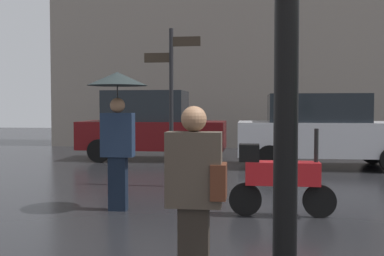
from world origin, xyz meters
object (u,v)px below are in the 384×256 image
Objects in this scene: parked_scooter at (279,177)px; parked_car_left at (322,130)px; pedestrian_with_bag at (196,190)px; street_signpost at (172,91)px; parked_car_right at (151,125)px; pedestrian_with_umbrella at (117,108)px.

parked_car_left reaches higher than parked_scooter.
parked_car_left is (2.23, 8.51, 0.07)m from pedestrian_with_bag.
parked_scooter is 5.75m from parked_car_left.
pedestrian_with_bag is at bearing -119.76° from parked_car_left.
parked_car_left is at bearing 76.42° from parked_scooter.
pedestrian_with_bag is 0.51× the size of street_signpost.
pedestrian_with_bag is 0.36× the size of parked_car_left.
parked_scooter is at bearing 99.88° from parked_car_right.
parked_scooter is 7.49m from parked_car_right.
pedestrian_with_umbrella is 3.45m from pedestrian_with_bag.
street_signpost is (1.36, -4.47, 0.84)m from parked_car_right.
pedestrian_with_umbrella is at bearing -36.80° from pedestrian_with_bag.
pedestrian_with_bag is 5.39m from street_signpost.
parked_car_right is (-4.66, 1.16, 0.05)m from parked_car_left.
street_signpost is (-1.07, 5.19, 0.96)m from pedestrian_with_bag.
street_signpost is at bearing -149.96° from parked_car_left.
pedestrian_with_umbrella is 1.38× the size of parked_scooter.
parked_scooter is (0.83, 2.94, -0.32)m from pedestrian_with_bag.
pedestrian_with_bag is at bearing -78.37° from street_signpost.
street_signpost is (-1.89, 2.25, 1.27)m from parked_scooter.
parked_car_left is (3.74, 5.47, -0.58)m from pedestrian_with_umbrella.
street_signpost is at bearing 130.65° from parked_scooter.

